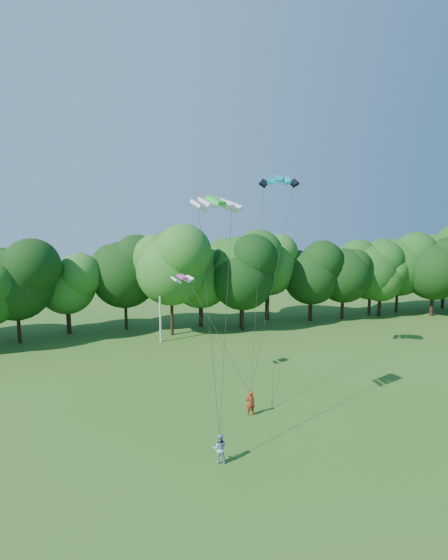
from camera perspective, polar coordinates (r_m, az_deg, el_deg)
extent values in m
plane|color=#2A5D19|center=(22.61, 12.73, -29.43)|extent=(160.00, 160.00, 0.00)
cylinder|color=beige|center=(48.64, -8.35, -3.03)|extent=(0.22, 0.22, 8.74)
cube|color=beige|center=(48.01, -8.46, 1.84)|extent=(1.74, 0.37, 0.08)
imported|color=#9D2614|center=(31.73, 3.47, -15.76)|extent=(0.66, 0.46, 1.74)
imported|color=#90A8C8|center=(26.34, -0.56, -21.10)|extent=(0.99, 0.88, 1.70)
cube|color=#058BA3|center=(38.47, 7.19, 13.01)|extent=(3.50, 2.49, 0.71)
cube|color=green|center=(26.17, -1.09, 10.39)|extent=(3.27, 2.34, 0.62)
cube|color=#DD3D93|center=(35.30, -5.47, 0.42)|extent=(1.95, 1.50, 0.35)
cylinder|color=black|center=(53.61, 2.44, -4.37)|extent=(0.44, 0.44, 4.22)
ellipsoid|color=black|center=(52.69, 2.47, 1.54)|extent=(8.43, 8.43, 9.20)
cylinder|color=#322214|center=(65.10, 19.64, -3.01)|extent=(0.42, 0.42, 3.31)
ellipsoid|color=#214F18|center=(64.43, 19.82, 0.80)|extent=(6.62, 6.62, 7.23)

